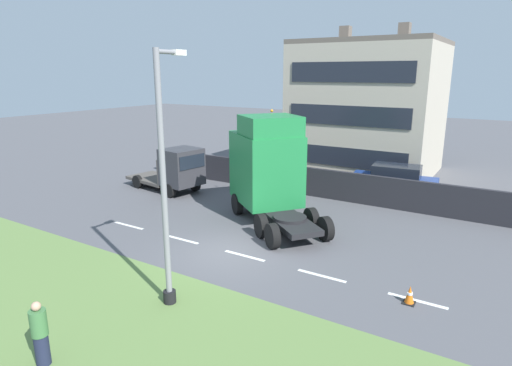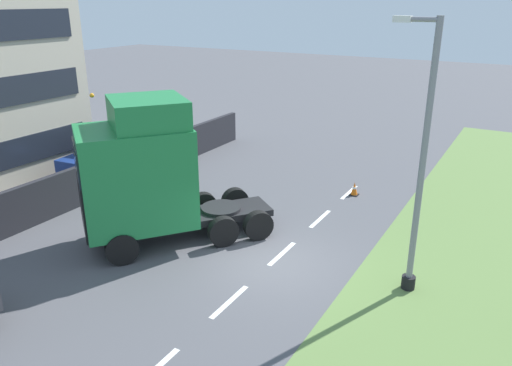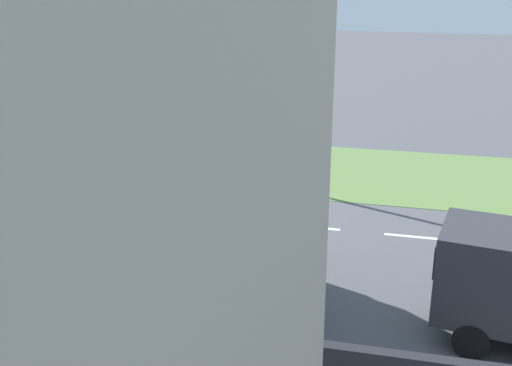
{
  "view_description": "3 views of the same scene",
  "coord_description": "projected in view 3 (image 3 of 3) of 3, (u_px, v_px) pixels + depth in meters",
  "views": [
    {
      "loc": [
        -12.77,
        -9.08,
        6.87
      ],
      "look_at": [
        0.43,
        -0.95,
        2.85
      ],
      "focal_mm": 30.0,
      "sensor_mm": 36.0,
      "label": 1
    },
    {
      "loc": [
        -6.52,
        12.38,
        7.87
      ],
      "look_at": [
        1.46,
        -1.53,
        1.95
      ],
      "focal_mm": 35.0,
      "sensor_mm": 36.0,
      "label": 2
    },
    {
      "loc": [
        19.03,
        5.18,
        8.25
      ],
      "look_at": [
        0.57,
        0.75,
        1.58
      ],
      "focal_mm": 45.0,
      "sensor_mm": 36.0,
      "label": 3
    }
  ],
  "objects": [
    {
      "name": "traffic_cone_lead",
      "position": [
        54.0,
        193.0,
        23.03
      ],
      "size": [
        0.36,
        0.36,
        0.58
      ],
      "color": "black",
      "rests_on": "ground"
    },
    {
      "name": "ground_plane",
      "position": [
        238.0,
        220.0,
        21.34
      ],
      "size": [
        120.0,
        120.0,
        0.0
      ],
      "primitive_type": "plane",
      "color": "#515156",
      "rests_on": "ground"
    },
    {
      "name": "lamp_post",
      "position": [
        249.0,
        95.0,
        24.07
      ],
      "size": [
        1.31,
        0.39,
        7.51
      ],
      "color": "black",
      "rests_on": "ground"
    },
    {
      "name": "grass_verge",
      "position": [
        275.0,
        166.0,
        26.84
      ],
      "size": [
        7.0,
        44.0,
        0.01
      ],
      "color": "#607F42",
      "rests_on": "ground"
    },
    {
      "name": "flatbed_truck",
      "position": [
        501.0,
        284.0,
        14.24
      ],
      "size": [
        2.86,
        5.51,
        2.67
      ],
      "rotation": [
        0.0,
        0.0,
        2.98
      ],
      "color": "#333338",
      "rests_on": "ground"
    },
    {
      "name": "lorry_cab",
      "position": [
        224.0,
        198.0,
        16.33
      ],
      "size": [
        5.86,
        6.43,
        5.11
      ],
      "rotation": [
        0.0,
        0.0,
        -0.67
      ],
      "color": "black",
      "rests_on": "ground"
    },
    {
      "name": "boundary_wall",
      "position": [
        121.0,
        352.0,
        12.81
      ],
      "size": [
        0.25,
        24.0,
        1.63
      ],
      "color": "#232328",
      "rests_on": "ground"
    },
    {
      "name": "lane_markings",
      "position": [
        218.0,
        218.0,
        21.49
      ],
      "size": [
        0.16,
        14.6,
        0.0
      ],
      "color": "white",
      "rests_on": "ground"
    },
    {
      "name": "pedestrian",
      "position": [
        283.0,
        136.0,
        28.29
      ],
      "size": [
        0.39,
        0.39,
        1.69
      ],
      "color": "#1E233D",
      "rests_on": "ground"
    }
  ]
}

